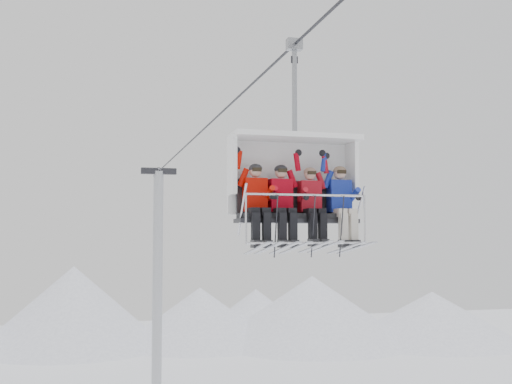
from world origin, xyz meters
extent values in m
cone|color=white|center=(-5.00, 44.00, 3.50)|extent=(16.00, 16.00, 7.00)
cone|color=white|center=(6.00, 43.00, 2.50)|extent=(14.00, 14.00, 5.00)
cone|color=white|center=(16.00, 41.00, 3.00)|extent=(18.00, 18.00, 6.00)
cone|color=white|center=(27.00, 39.00, 2.25)|extent=(16.00, 16.00, 4.50)
cone|color=white|center=(12.00, 46.00, 2.25)|extent=(12.00, 12.00, 4.50)
cylinder|color=#AEB1B5|center=(0.00, 22.00, 6.65)|extent=(0.56, 0.56, 13.30)
cube|color=#2A2A2E|center=(0.00, 22.00, 13.30)|extent=(2.00, 0.35, 0.35)
cylinder|color=#2A2A2E|center=(0.00, 0.00, 13.30)|extent=(0.06, 50.00, 0.06)
cube|color=black|center=(0.00, -3.06, 9.95)|extent=(2.23, 0.55, 0.10)
cube|color=black|center=(0.00, -2.80, 10.32)|extent=(2.23, 0.10, 0.65)
cube|color=#2A2A2E|center=(0.00, -3.06, 9.86)|extent=(2.33, 0.60, 0.08)
cube|color=white|center=(0.00, -2.58, 10.73)|extent=(2.48, 0.10, 1.48)
cube|color=white|center=(0.00, -2.98, 11.47)|extent=(2.48, 0.90, 0.10)
cylinder|color=silver|center=(0.00, -3.61, 10.32)|extent=(2.27, 0.04, 0.04)
cylinder|color=silver|center=(0.00, -3.68, 9.45)|extent=(2.27, 0.04, 0.04)
cylinder|color=gray|center=(0.00, -2.96, 12.38)|extent=(0.10, 0.10, 1.83)
cube|color=gray|center=(0.00, -2.96, 13.30)|extent=(0.30, 0.18, 0.22)
cube|color=red|center=(-0.81, -3.02, 10.34)|extent=(0.43, 0.28, 0.63)
sphere|color=tan|center=(-0.81, -3.06, 10.79)|extent=(0.23, 0.23, 0.23)
cube|color=black|center=(-0.91, -3.46, 9.75)|extent=(0.14, 0.15, 0.51)
cube|color=black|center=(-0.71, -3.46, 9.75)|extent=(0.14, 0.15, 0.51)
cube|color=silver|center=(-0.91, -3.56, 9.35)|extent=(0.10, 1.69, 0.26)
cube|color=silver|center=(-0.71, -3.56, 9.35)|extent=(0.10, 1.69, 0.26)
cube|color=#BA0416|center=(-0.31, -3.02, 10.34)|extent=(0.42, 0.28, 0.62)
sphere|color=tan|center=(-0.31, -3.06, 10.78)|extent=(0.23, 0.23, 0.23)
cube|color=black|center=(-0.41, -3.46, 9.75)|extent=(0.14, 0.15, 0.50)
cube|color=black|center=(-0.21, -3.46, 9.75)|extent=(0.14, 0.15, 0.50)
cube|color=silver|center=(-0.41, -3.56, 9.36)|extent=(0.10, 1.69, 0.26)
cube|color=silver|center=(-0.21, -3.56, 9.36)|extent=(0.10, 1.69, 0.26)
cube|color=#AE111E|center=(0.27, -3.02, 10.33)|extent=(0.41, 0.27, 0.60)
sphere|color=tan|center=(0.27, -3.06, 10.76)|extent=(0.22, 0.22, 0.22)
cube|color=black|center=(0.18, -3.46, 9.76)|extent=(0.14, 0.15, 0.48)
cube|color=black|center=(0.37, -3.46, 9.76)|extent=(0.14, 0.15, 0.48)
cube|color=silver|center=(0.18, -3.56, 9.38)|extent=(0.09, 1.69, 0.26)
cube|color=silver|center=(0.37, -3.56, 9.38)|extent=(0.09, 1.69, 0.26)
cube|color=#1A2FA2|center=(0.88, -3.02, 10.34)|extent=(0.43, 0.28, 0.63)
sphere|color=tan|center=(0.88, -3.06, 10.79)|extent=(0.23, 0.23, 0.23)
cube|color=beige|center=(0.78, -3.46, 9.75)|extent=(0.14, 0.15, 0.51)
cube|color=beige|center=(0.98, -3.46, 9.75)|extent=(0.14, 0.15, 0.51)
cube|color=silver|center=(0.78, -3.56, 9.35)|extent=(0.10, 1.69, 0.26)
cube|color=silver|center=(0.98, -3.56, 9.35)|extent=(0.10, 1.69, 0.26)
camera|label=1|loc=(-3.82, -14.61, 9.56)|focal=45.00mm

